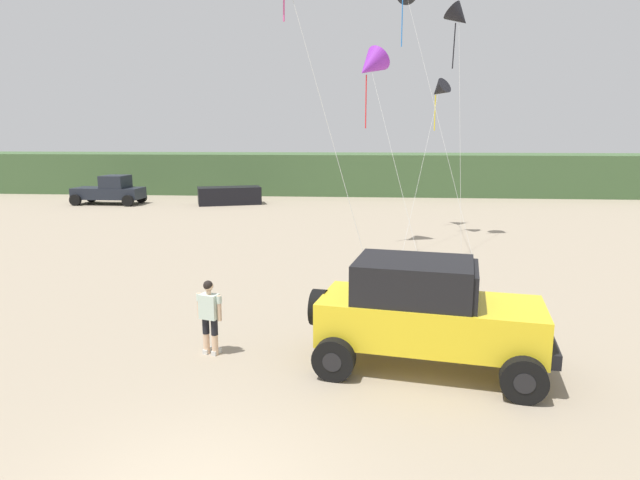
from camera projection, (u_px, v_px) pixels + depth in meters
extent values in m
cube|color=#426038|center=(377.00, 173.00, 44.32)|extent=(90.00, 6.37, 3.18)
cube|color=yellow|center=(430.00, 321.00, 11.03)|extent=(4.66, 2.60, 0.90)
cube|color=yellow|center=(517.00, 311.00, 10.54)|extent=(1.38, 1.86, 0.12)
cube|color=black|center=(414.00, 280.00, 10.96)|extent=(2.58, 2.14, 0.80)
cube|color=black|center=(475.00, 286.00, 10.66)|extent=(0.40, 1.66, 0.72)
cube|color=black|center=(549.00, 345.00, 10.50)|extent=(0.52, 1.81, 0.28)
cylinder|color=black|center=(319.00, 307.00, 11.60)|extent=(0.43, 0.81, 0.77)
cylinder|color=black|center=(515.00, 339.00, 11.67)|extent=(0.88, 0.45, 0.84)
cylinder|color=black|center=(515.00, 339.00, 11.67)|extent=(0.43, 0.38, 0.38)
cylinder|color=black|center=(524.00, 380.00, 9.72)|extent=(0.88, 0.45, 0.84)
cylinder|color=black|center=(524.00, 380.00, 9.72)|extent=(0.43, 0.38, 0.38)
cylinder|color=black|center=(355.00, 324.00, 12.56)|extent=(0.88, 0.45, 0.84)
cylinder|color=black|center=(355.00, 324.00, 12.56)|extent=(0.43, 0.38, 0.38)
cylinder|color=black|center=(334.00, 359.00, 10.61)|extent=(0.88, 0.45, 0.84)
cylinder|color=black|center=(334.00, 359.00, 10.61)|extent=(0.43, 0.38, 0.38)
cylinder|color=#DBB28E|center=(207.00, 343.00, 11.93)|extent=(0.14, 0.14, 0.49)
cylinder|color=black|center=(206.00, 325.00, 11.85)|extent=(0.15, 0.15, 0.36)
cube|color=silver|center=(208.00, 350.00, 12.00)|extent=(0.18, 0.28, 0.10)
cylinder|color=#DBB28E|center=(215.00, 344.00, 11.85)|extent=(0.14, 0.14, 0.49)
cylinder|color=black|center=(214.00, 327.00, 11.77)|extent=(0.15, 0.15, 0.36)
cube|color=silver|center=(216.00, 352.00, 11.92)|extent=(0.18, 0.28, 0.10)
cube|color=silver|center=(209.00, 306.00, 11.73)|extent=(0.46, 0.37, 0.54)
cylinder|color=#DBB28E|center=(199.00, 305.00, 11.83)|extent=(0.09, 0.09, 0.56)
cylinder|color=silver|center=(199.00, 297.00, 11.79)|extent=(0.11, 0.11, 0.16)
cylinder|color=#DBB28E|center=(219.00, 308.00, 11.63)|extent=(0.09, 0.09, 0.56)
cylinder|color=silver|center=(219.00, 300.00, 11.60)|extent=(0.11, 0.11, 0.16)
cylinder|color=#DBB28E|center=(209.00, 292.00, 11.67)|extent=(0.10, 0.10, 0.08)
sphere|color=#DBB28E|center=(208.00, 286.00, 11.64)|extent=(0.21, 0.21, 0.21)
sphere|color=black|center=(208.00, 285.00, 11.62)|extent=(0.21, 0.21, 0.21)
cube|color=#23519E|center=(335.00, 365.00, 10.91)|extent=(0.66, 0.59, 0.38)
cube|color=#1E232D|center=(109.00, 193.00, 37.37)|extent=(4.64, 2.00, 0.76)
cube|color=#1E232D|center=(115.00, 182.00, 37.16)|extent=(1.64, 1.84, 0.84)
cylinder|color=black|center=(141.00, 197.00, 38.28)|extent=(0.77, 0.28, 0.76)
cylinder|color=black|center=(128.00, 201.00, 36.23)|extent=(0.77, 0.28, 0.76)
cylinder|color=black|center=(91.00, 197.00, 38.66)|extent=(0.77, 0.28, 0.76)
cylinder|color=black|center=(75.00, 200.00, 36.61)|extent=(0.77, 0.28, 0.76)
cube|color=black|center=(229.00, 196.00, 37.27)|extent=(4.53, 3.00, 1.20)
cylinder|color=blue|center=(402.00, 23.00, 25.22)|extent=(0.05, 0.08, 2.08)
cylinder|color=silver|center=(437.00, 114.00, 23.03)|extent=(2.49, 5.90, 11.05)
cylinder|color=#E04C93|center=(284.00, 7.00, 15.74)|extent=(0.05, 0.13, 0.80)
cylinder|color=silver|center=(333.00, 143.00, 15.30)|extent=(2.72, 2.18, 8.89)
cone|color=black|center=(459.00, 17.00, 22.93)|extent=(1.54, 1.41, 1.37)
cylinder|color=black|center=(454.00, 46.00, 23.17)|extent=(0.05, 0.39, 1.82)
cylinder|color=silver|center=(460.00, 132.00, 22.23)|extent=(0.02, 3.32, 9.56)
cone|color=purple|center=(370.00, 66.00, 22.12)|extent=(1.97, 1.78, 1.81)
cylinder|color=red|center=(366.00, 102.00, 22.41)|extent=(0.05, 0.18, 2.16)
cylinder|color=silver|center=(394.00, 160.00, 20.68)|extent=(1.91, 4.26, 7.44)
cone|color=black|center=(439.00, 90.00, 24.77)|extent=(1.08, 1.30, 1.27)
cylinder|color=yellow|center=(435.00, 113.00, 24.98)|extent=(0.05, 0.11, 1.61)
cylinder|color=silver|center=(422.00, 167.00, 23.09)|extent=(1.83, 4.91, 6.68)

